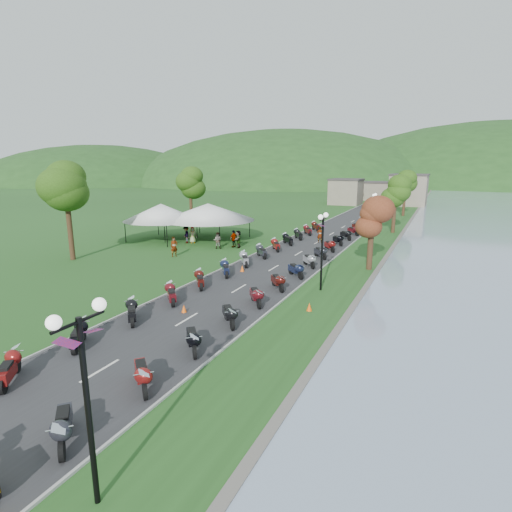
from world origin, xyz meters
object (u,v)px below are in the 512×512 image
at_px(pedestrian_b, 218,248).
at_px(pedestrian_c, 186,243).
at_px(streetlamp_near, 88,411).
at_px(vendor_tent_main, 208,222).
at_px(pedestrian_a, 175,257).

bearing_deg(pedestrian_b, pedestrian_c, -32.28).
relative_size(streetlamp_near, pedestrian_c, 2.74).
height_order(streetlamp_near, vendor_tent_main, streetlamp_near).
distance_m(vendor_tent_main, pedestrian_a, 8.78).
distance_m(pedestrian_b, pedestrian_c, 4.51).
xyz_separation_m(pedestrian_a, pedestrian_c, (-2.71, 5.74, 0.00)).
relative_size(streetlamp_near, vendor_tent_main, 0.74).
xyz_separation_m(pedestrian_b, pedestrian_c, (-4.40, 1.00, 0.00)).
xyz_separation_m(vendor_tent_main, pedestrian_b, (3.28, -3.66, -2.00)).
bearing_deg(vendor_tent_main, streetlamp_near, -62.67).
bearing_deg(pedestrian_c, pedestrian_a, -22.45).
bearing_deg(pedestrian_a, vendor_tent_main, 41.51).
height_order(vendor_tent_main, pedestrian_b, vendor_tent_main).
xyz_separation_m(vendor_tent_main, pedestrian_c, (-1.12, -2.67, -2.00)).
xyz_separation_m(streetlamp_near, pedestrian_b, (-12.85, 27.55, -2.50)).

